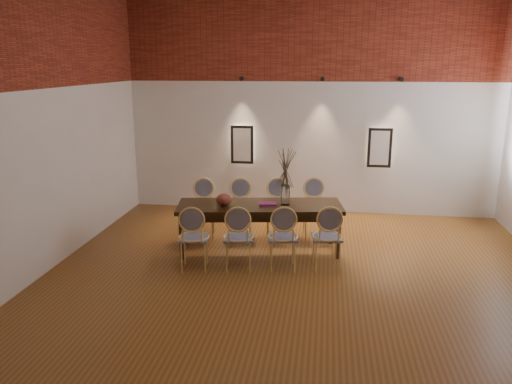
# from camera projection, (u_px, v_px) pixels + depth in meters

# --- Properties ---
(floor) EXTENTS (7.00, 7.00, 0.02)m
(floor) POSITION_uv_depth(u_px,v_px,m) (297.00, 288.00, 6.51)
(floor) COLOR brown
(floor) RESTS_ON ground
(wall_back) EXTENTS (7.00, 0.10, 4.00)m
(wall_back) POSITION_uv_depth(u_px,v_px,m) (311.00, 108.00, 9.40)
(wall_back) COLOR silver
(wall_back) RESTS_ON ground
(wall_front) EXTENTS (7.00, 0.10, 4.00)m
(wall_front) POSITION_uv_depth(u_px,v_px,m) (263.00, 230.00, 2.60)
(wall_front) COLOR silver
(wall_front) RESTS_ON ground
(wall_left) EXTENTS (0.10, 7.00, 4.00)m
(wall_left) POSITION_uv_depth(u_px,v_px,m) (27.00, 129.00, 6.49)
(wall_left) COLOR silver
(wall_left) RESTS_ON ground
(brick_band_back) EXTENTS (7.00, 0.02, 1.50)m
(brick_band_back) POSITION_uv_depth(u_px,v_px,m) (313.00, 39.00, 9.02)
(brick_band_back) COLOR maroon
(brick_band_back) RESTS_ON ground
(brick_band_left) EXTENTS (0.02, 7.00, 1.50)m
(brick_band_left) POSITION_uv_depth(u_px,v_px,m) (21.00, 28.00, 6.16)
(brick_band_left) COLOR maroon
(brick_band_left) RESTS_ON ground
(niche_left) EXTENTS (0.36, 0.06, 0.66)m
(niche_left) POSITION_uv_depth(u_px,v_px,m) (242.00, 145.00, 9.66)
(niche_left) COLOR #FFEAC6
(niche_left) RESTS_ON wall_back
(niche_right) EXTENTS (0.36, 0.06, 0.66)m
(niche_right) POSITION_uv_depth(u_px,v_px,m) (379.00, 148.00, 9.31)
(niche_right) COLOR #FFEAC6
(niche_right) RESTS_ON wall_back
(spot_fixture_left) EXTENTS (0.08, 0.10, 0.08)m
(spot_fixture_left) POSITION_uv_depth(u_px,v_px,m) (242.00, 79.00, 9.32)
(spot_fixture_left) COLOR black
(spot_fixture_left) RESTS_ON wall_back
(spot_fixture_mid) EXTENTS (0.08, 0.10, 0.08)m
(spot_fixture_mid) POSITION_uv_depth(u_px,v_px,m) (322.00, 79.00, 9.11)
(spot_fixture_mid) COLOR black
(spot_fixture_mid) RESTS_ON wall_back
(spot_fixture_right) EXTENTS (0.08, 0.10, 0.08)m
(spot_fixture_right) POSITION_uv_depth(u_px,v_px,m) (401.00, 79.00, 8.92)
(spot_fixture_right) COLOR black
(spot_fixture_right) RESTS_ON wall_back
(dining_table) EXTENTS (2.58, 1.16, 0.75)m
(dining_table) POSITION_uv_depth(u_px,v_px,m) (260.00, 228.00, 7.67)
(dining_table) COLOR black
(dining_table) RESTS_ON floor
(chair_near_a) EXTENTS (0.50, 0.50, 0.94)m
(chair_near_a) POSITION_uv_depth(u_px,v_px,m) (194.00, 237.00, 6.98)
(chair_near_a) COLOR #DEBD6B
(chair_near_a) RESTS_ON floor
(chair_near_b) EXTENTS (0.50, 0.50, 0.94)m
(chair_near_b) POSITION_uv_depth(u_px,v_px,m) (238.00, 237.00, 6.99)
(chair_near_b) COLOR #DEBD6B
(chair_near_b) RESTS_ON floor
(chair_near_c) EXTENTS (0.50, 0.50, 0.94)m
(chair_near_c) POSITION_uv_depth(u_px,v_px,m) (283.00, 237.00, 6.99)
(chair_near_c) COLOR #DEBD6B
(chair_near_c) RESTS_ON floor
(chair_near_d) EXTENTS (0.50, 0.50, 0.94)m
(chair_near_d) POSITION_uv_depth(u_px,v_px,m) (327.00, 237.00, 7.00)
(chair_near_d) COLOR #DEBD6B
(chair_near_d) RESTS_ON floor
(chair_far_a) EXTENTS (0.50, 0.50, 0.94)m
(chair_far_a) POSITION_uv_depth(u_px,v_px,m) (203.00, 210.00, 8.30)
(chair_far_a) COLOR #DEBD6B
(chair_far_a) RESTS_ON floor
(chair_far_b) EXTENTS (0.50, 0.50, 0.94)m
(chair_far_b) POSITION_uv_depth(u_px,v_px,m) (240.00, 209.00, 8.30)
(chair_far_b) COLOR #DEBD6B
(chair_far_b) RESTS_ON floor
(chair_far_c) EXTENTS (0.50, 0.50, 0.94)m
(chair_far_c) POSITION_uv_depth(u_px,v_px,m) (278.00, 209.00, 8.31)
(chair_far_c) COLOR #DEBD6B
(chair_far_c) RESTS_ON floor
(chair_far_d) EXTENTS (0.50, 0.50, 0.94)m
(chair_far_d) POSITION_uv_depth(u_px,v_px,m) (315.00, 209.00, 8.31)
(chair_far_d) COLOR #DEBD6B
(chair_far_d) RESTS_ON floor
(vase) EXTENTS (0.14, 0.14, 0.30)m
(vase) POSITION_uv_depth(u_px,v_px,m) (285.00, 195.00, 7.54)
(vase) COLOR silver
(vase) RESTS_ON dining_table
(dried_branches) EXTENTS (0.50, 0.50, 0.70)m
(dried_branches) POSITION_uv_depth(u_px,v_px,m) (286.00, 166.00, 7.43)
(dried_branches) COLOR #4A3D29
(dried_branches) RESTS_ON vase
(bowl) EXTENTS (0.24, 0.24, 0.18)m
(bowl) POSITION_uv_depth(u_px,v_px,m) (224.00, 200.00, 7.50)
(bowl) COLOR maroon
(bowl) RESTS_ON dining_table
(book) EXTENTS (0.28, 0.22, 0.03)m
(book) POSITION_uv_depth(u_px,v_px,m) (268.00, 204.00, 7.56)
(book) COLOR #832169
(book) RESTS_ON dining_table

